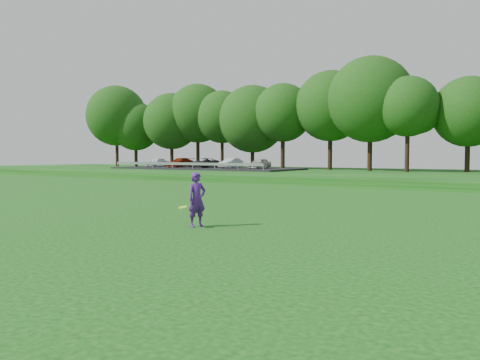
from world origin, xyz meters
The scene contains 6 objects.
ground centered at (0.00, 0.00, 0.00)m, with size 140.00×140.00×0.00m, color #0C3F0C.
berm centered at (0.00, 34.00, 0.30)m, with size 130.00×30.00×0.60m, color #0C3F0C.
walking_path centered at (0.00, 20.00, 0.02)m, with size 130.00×1.60×0.04m, color gray.
treeline centered at (0.00, 38.00, 8.10)m, with size 104.00×7.00×15.00m, color #18410F, non-canonical shape.
parking_lot centered at (-24.14, 32.81, 1.03)m, with size 24.00×9.00×1.38m.
woman centered at (2.43, -1.30, 0.88)m, with size 0.60×1.03×1.75m.
Camera 1 is at (11.83, -12.95, 2.28)m, focal length 35.00 mm.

